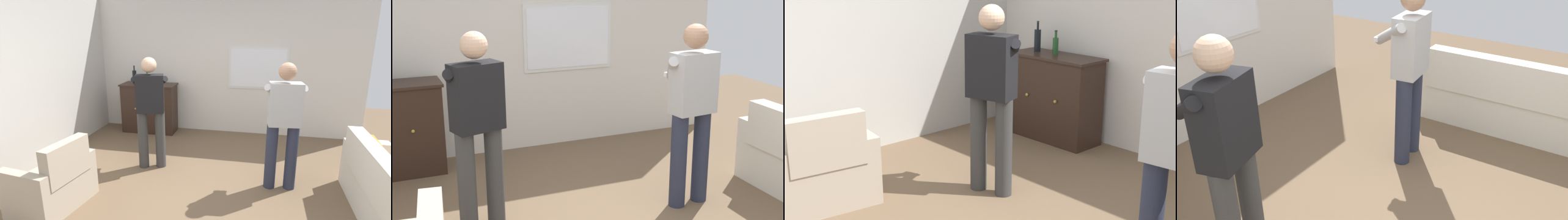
{
  "view_description": "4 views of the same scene",
  "coord_description": "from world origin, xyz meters",
  "views": [
    {
      "loc": [
        0.66,
        -3.37,
        2.11
      ],
      "look_at": [
        -0.13,
        0.33,
        1.06
      ],
      "focal_mm": 28.0,
      "sensor_mm": 36.0,
      "label": 1
    },
    {
      "loc": [
        -1.73,
        -3.49,
        2.21
      ],
      "look_at": [
        -0.14,
        0.23,
        1.09
      ],
      "focal_mm": 50.0,
      "sensor_mm": 36.0,
      "label": 2
    },
    {
      "loc": [
        2.44,
        -2.39,
        2.06
      ],
      "look_at": [
        -0.38,
        0.14,
        0.99
      ],
      "focal_mm": 50.0,
      "sensor_mm": 36.0,
      "label": 3
    },
    {
      "loc": [
        -2.35,
        -1.25,
        2.36
      ],
      "look_at": [
        -0.16,
        0.15,
        1.07
      ],
      "focal_mm": 40.0,
      "sensor_mm": 36.0,
      "label": 4
    }
  ],
  "objects": [
    {
      "name": "person_standing_left",
      "position": [
        -0.9,
        0.74,
        0.94
      ],
      "size": [
        0.53,
        0.52,
        1.68
      ],
      "color": "#383838",
      "rests_on": "ground"
    },
    {
      "name": "wall_back_with_window",
      "position": [
        0.02,
        2.66,
        1.4
      ],
      "size": [
        5.2,
        0.15,
        2.8
      ],
      "color": "silver",
      "rests_on": "ground"
    },
    {
      "name": "person_standing_right",
      "position": [
        0.99,
        0.49,
        0.94
      ],
      "size": [
        0.55,
        0.49,
        1.68
      ],
      "color": "#282D42",
      "rests_on": "ground"
    }
  ]
}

